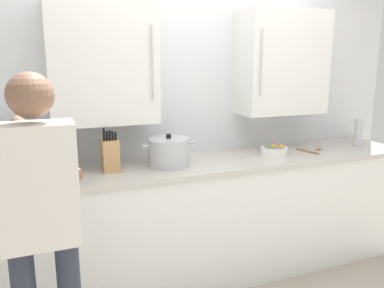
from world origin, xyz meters
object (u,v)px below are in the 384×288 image
(thermos_flask, at_px, (358,133))
(person_figure, at_px, (40,217))
(knife_block, at_px, (110,155))
(fruit_bowl, at_px, (274,151))
(wooden_spoon, at_px, (313,150))
(stock_pot, at_px, (169,152))
(microwave_oven, at_px, (9,159))

(thermos_flask, xyz_separation_m, person_figure, (-2.61, -0.76, -0.08))
(knife_block, distance_m, fruit_bowl, 1.29)
(wooden_spoon, xyz_separation_m, thermos_flask, (0.46, -0.01, 0.11))
(wooden_spoon, bearing_deg, person_figure, -160.35)
(stock_pot, distance_m, thermos_flask, 1.74)
(knife_block, xyz_separation_m, person_figure, (-0.46, -0.79, -0.07))
(wooden_spoon, relative_size, stock_pot, 0.55)
(microwave_oven, distance_m, thermos_flask, 2.78)
(microwave_oven, height_order, person_figure, person_figure)
(stock_pot, distance_m, fruit_bowl, 0.87)
(stock_pot, xyz_separation_m, person_figure, (-0.88, -0.77, -0.06))
(stock_pot, relative_size, knife_block, 1.29)
(microwave_oven, height_order, knife_block, knife_block)
(wooden_spoon, bearing_deg, fruit_bowl, -176.26)
(stock_pot, bearing_deg, wooden_spoon, -0.10)
(microwave_oven, distance_m, wooden_spoon, 2.32)
(fruit_bowl, bearing_deg, person_figure, -156.99)
(stock_pot, height_order, person_figure, person_figure)
(wooden_spoon, height_order, thermos_flask, thermos_flask)
(microwave_oven, relative_size, knife_block, 2.54)
(thermos_flask, distance_m, fruit_bowl, 0.87)
(microwave_oven, relative_size, wooden_spoon, 3.54)
(microwave_oven, height_order, wooden_spoon, microwave_oven)
(knife_block, xyz_separation_m, fruit_bowl, (1.28, -0.05, -0.07))
(fruit_bowl, distance_m, person_figure, 1.90)
(microwave_oven, distance_m, fruit_bowl, 1.91)
(wooden_spoon, distance_m, fruit_bowl, 0.41)
(fruit_bowl, xyz_separation_m, person_figure, (-1.74, -0.74, -0.00))
(wooden_spoon, distance_m, thermos_flask, 0.48)
(person_figure, bearing_deg, microwave_oven, 101.22)
(microwave_oven, bearing_deg, stock_pot, -3.32)
(wooden_spoon, xyz_separation_m, stock_pot, (-1.27, 0.00, 0.09))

